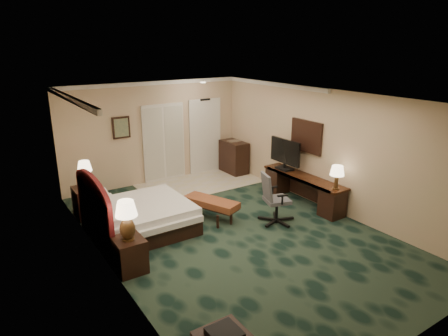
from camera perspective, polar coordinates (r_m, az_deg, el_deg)
floor at (r=8.13m, az=1.45°, el=-9.16°), size 5.00×7.50×0.00m
ceiling at (r=7.32m, az=1.62°, el=10.07°), size 5.00×7.50×0.00m
wall_back at (r=10.80m, az=-9.95°, el=4.98°), size 5.00×0.00×2.70m
wall_front at (r=5.24m, az=26.08°, el=-10.46°), size 5.00×0.00×2.70m
wall_left at (r=6.59m, az=-16.64°, el=-3.67°), size 0.00×7.50×2.70m
wall_right at (r=9.22m, az=14.40°, el=2.53°), size 0.00×7.50×2.70m
crown_molding at (r=7.33m, az=1.61°, el=9.68°), size 5.00×7.50×0.10m
tile_patch at (r=10.83m, az=-3.39°, el=-2.16°), size 3.20×1.70×0.01m
headboard at (r=7.75m, az=-18.03°, el=-5.78°), size 0.12×2.00×1.40m
entry_door at (r=11.53m, az=-2.73°, el=4.48°), size 1.02×0.06×2.18m
closet_doors at (r=10.93m, az=-8.58°, el=3.58°), size 1.20×0.06×2.10m
wall_art at (r=10.40m, az=-14.48°, el=5.61°), size 0.45×0.06×0.55m
wall_mirror at (r=9.55m, az=11.68°, el=4.46°), size 0.05×0.95×0.75m
bed at (r=8.24m, az=-11.54°, el=-6.92°), size 1.82×1.69×0.58m
nightstand_near at (r=6.94m, az=-13.35°, el=-11.96°), size 0.47×0.54×0.58m
nightstand_far at (r=9.21m, az=-18.93°, el=-4.61°), size 0.52×0.60×0.65m
lamp_near at (r=6.63m, az=-13.71°, el=-7.31°), size 0.41×0.41×0.68m
lamp_far at (r=9.07m, az=-19.22°, el=-0.82°), size 0.33×0.33×0.58m
bed_bench at (r=8.70m, az=-1.83°, el=-5.78°), size 0.87×1.31×0.42m
desk at (r=9.58m, az=11.21°, el=-3.06°), size 0.50×2.32×0.67m
tv at (r=9.78m, az=8.70°, el=1.90°), size 0.09×0.97×0.76m
desk_lamp at (r=8.73m, az=15.80°, el=-1.29°), size 0.37×0.37×0.53m
desk_chair at (r=8.42m, az=7.59°, el=-4.26°), size 0.79×0.76×1.10m
minibar at (r=11.60m, az=1.41°, el=1.58°), size 0.49×0.88×0.92m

